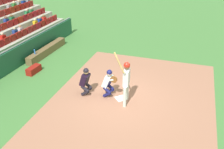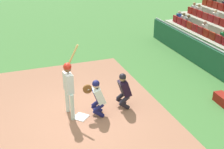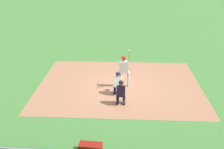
% 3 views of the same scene
% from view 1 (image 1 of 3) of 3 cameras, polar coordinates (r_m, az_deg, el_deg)
% --- Properties ---
extents(ground_plane, '(160.00, 160.00, 0.00)m').
position_cam_1_polar(ground_plane, '(11.10, 1.97, -5.39)').
color(ground_plane, '#447A3A').
extents(infield_dirt_patch, '(9.43, 7.01, 0.01)m').
position_cam_1_polar(infield_dirt_patch, '(10.99, 4.46, -5.84)').
color(infield_dirt_patch, '#A76E55').
rests_on(infield_dirt_patch, ground_plane).
extents(home_plate_marker, '(0.62, 0.62, 0.02)m').
position_cam_1_polar(home_plate_marker, '(11.09, 1.97, -5.32)').
color(home_plate_marker, white).
rests_on(home_plate_marker, infield_dirt_patch).
extents(batter_at_plate, '(0.69, 0.58, 2.36)m').
position_cam_1_polar(batter_at_plate, '(10.22, 3.20, -0.78)').
color(batter_at_plate, silver).
rests_on(batter_at_plate, ground_plane).
extents(catcher_crouching, '(0.49, 0.72, 1.30)m').
position_cam_1_polar(catcher_crouching, '(10.91, -0.76, -1.58)').
color(catcher_crouching, '#181951').
rests_on(catcher_crouching, ground_plane).
extents(home_plate_umpire, '(0.46, 0.46, 1.31)m').
position_cam_1_polar(home_plate_umpire, '(11.11, -5.92, -1.26)').
color(home_plate_umpire, black).
rests_on(home_plate_umpire, ground_plane).
extents(dugout_wall, '(14.45, 0.24, 1.19)m').
position_cam_1_polar(dugout_wall, '(13.82, -23.55, 1.82)').
color(dugout_wall, '#1D5239').
rests_on(dugout_wall, ground_plane).
extents(dugout_bench, '(3.64, 0.40, 0.44)m').
position_cam_1_polar(dugout_bench, '(15.90, -14.29, 5.25)').
color(dugout_bench, brown).
rests_on(dugout_bench, ground_plane).
extents(water_bottle_on_bench, '(0.07, 0.07, 0.28)m').
position_cam_1_polar(water_bottle_on_bench, '(14.91, -16.89, 4.88)').
color(water_bottle_on_bench, blue).
rests_on(water_bottle_on_bench, dugout_bench).
extents(equipment_duffel_bag, '(0.88, 0.40, 0.34)m').
position_cam_1_polar(equipment_duffel_bag, '(13.75, -17.08, 1.03)').
color(equipment_duffel_bag, maroon).
rests_on(equipment_duffel_bag, ground_plane).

